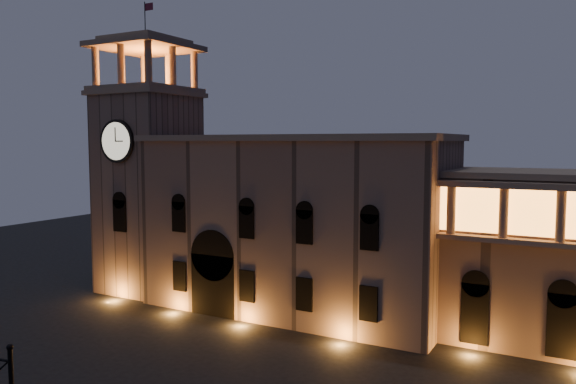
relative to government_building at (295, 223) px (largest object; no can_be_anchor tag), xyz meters
The scene contains 2 objects.
government_building is the anchor object (origin of this frame).
clock_tower 18.82m from the government_building, behind, with size 9.80×9.80×32.40m.
Camera 1 is at (23.94, -27.36, 16.91)m, focal length 35.00 mm.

